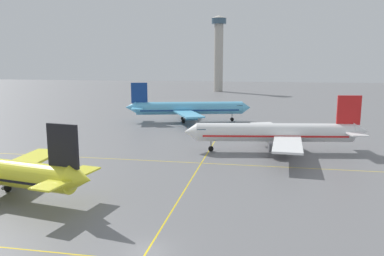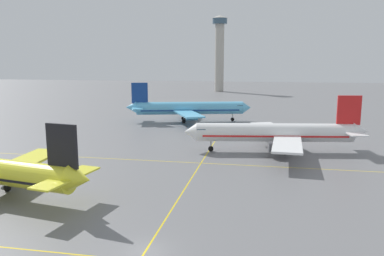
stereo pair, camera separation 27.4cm
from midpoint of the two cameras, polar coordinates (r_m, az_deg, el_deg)
name	(u,v)px [view 2 (the right image)]	position (r m, az deg, el deg)	size (l,w,h in m)	color
ground_plane	(146,250)	(39.05, -6.63, -17.59)	(600.00, 600.00, 0.00)	slate
airliner_second_row	(277,133)	(78.05, 12.52, -0.70)	(36.43, 31.10, 11.34)	white
airliner_third_row	(188,108)	(114.41, -0.49, 2.93)	(36.96, 31.48, 11.64)	#5BB7E5
taxiway_markings	(180,196)	(52.55, -1.62, -10.08)	(144.21, 75.84, 0.01)	yellow
control_tower	(220,48)	(227.77, 4.14, 11.72)	(8.82, 8.82, 43.62)	#ADA89E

